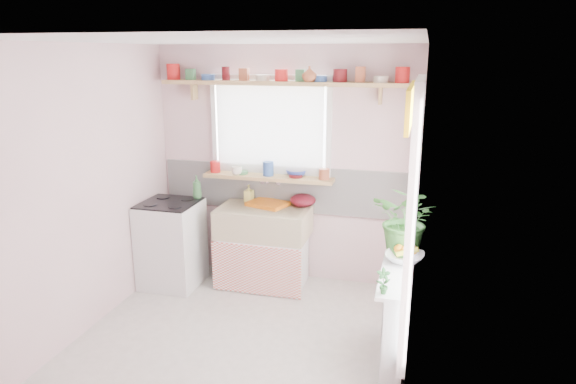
# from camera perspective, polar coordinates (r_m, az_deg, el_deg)

# --- Properties ---
(room) EXTENTS (3.20, 3.20, 3.20)m
(room) POSITION_cam_1_polar(r_m,az_deg,el_deg) (4.61, 5.15, 2.04)
(room) COLOR silver
(room) RESTS_ON ground
(sink_unit) EXTENTS (0.95, 0.65, 1.11)m
(sink_unit) POSITION_cam_1_polar(r_m,az_deg,el_deg) (5.47, -2.71, -6.03)
(sink_unit) COLOR white
(sink_unit) RESTS_ON ground
(cooker) EXTENTS (0.58, 0.58, 0.93)m
(cooker) POSITION_cam_1_polar(r_m,az_deg,el_deg) (5.61, -12.82, -5.58)
(cooker) COLOR white
(cooker) RESTS_ON ground
(radiator_ledge) EXTENTS (0.22, 0.95, 0.78)m
(radiator_ledge) POSITION_cam_1_polar(r_m,az_deg,el_deg) (4.27, 11.92, -13.35)
(radiator_ledge) COLOR white
(radiator_ledge) RESTS_ON ground
(windowsill) EXTENTS (1.40, 0.22, 0.04)m
(windowsill) POSITION_cam_1_polar(r_m,az_deg,el_deg) (5.43, -2.21, 1.64)
(windowsill) COLOR tan
(windowsill) RESTS_ON room
(pine_shelf) EXTENTS (2.52, 0.24, 0.04)m
(pine_shelf) POSITION_cam_1_polar(r_m,az_deg,el_deg) (5.23, -0.75, 11.99)
(pine_shelf) COLOR tan
(pine_shelf) RESTS_ON room
(shelf_crockery) EXTENTS (2.47, 0.11, 0.12)m
(shelf_crockery) POSITION_cam_1_polar(r_m,az_deg,el_deg) (5.24, -0.94, 12.81)
(shelf_crockery) COLOR red
(shelf_crockery) RESTS_ON pine_shelf
(sill_crockery) EXTENTS (1.35, 0.11, 0.12)m
(sill_crockery) POSITION_cam_1_polar(r_m,az_deg,el_deg) (5.41, -2.22, 2.42)
(sill_crockery) COLOR red
(sill_crockery) RESTS_ON windowsill
(dish_tray) EXTENTS (0.47, 0.41, 0.04)m
(dish_tray) POSITION_cam_1_polar(r_m,az_deg,el_deg) (5.43, -2.26, -1.31)
(dish_tray) COLOR orange
(dish_tray) RESTS_ON sink_unit
(colander) EXTENTS (0.35, 0.35, 0.12)m
(colander) POSITION_cam_1_polar(r_m,az_deg,el_deg) (5.41, 1.68, -0.90)
(colander) COLOR maroon
(colander) RESTS_ON sink_unit
(jade_plant) EXTENTS (0.69, 0.66, 0.60)m
(jade_plant) POSITION_cam_1_polar(r_m,az_deg,el_deg) (4.37, 13.14, -3.02)
(jade_plant) COLOR #33692A
(jade_plant) RESTS_ON radiator_ledge
(fruit_bowl) EXTENTS (0.36, 0.36, 0.08)m
(fruit_bowl) POSITION_cam_1_polar(r_m,az_deg,el_deg) (4.30, 12.83, -7.10)
(fruit_bowl) COLOR silver
(fruit_bowl) RESTS_ON radiator_ledge
(herb_pot) EXTENTS (0.12, 0.09, 0.19)m
(herb_pot) POSITION_cam_1_polar(r_m,az_deg,el_deg) (3.71, 10.56, -9.73)
(herb_pot) COLOR #28652B
(herb_pot) RESTS_ON radiator_ledge
(soap_bottle_sink) EXTENTS (0.09, 0.09, 0.19)m
(soap_bottle_sink) POSITION_cam_1_polar(r_m,az_deg,el_deg) (5.57, -4.37, -0.14)
(soap_bottle_sink) COLOR #DDD562
(soap_bottle_sink) RESTS_ON sink_unit
(sill_cup) EXTENTS (0.12, 0.12, 0.09)m
(sill_cup) POSITION_cam_1_polar(r_m,az_deg,el_deg) (5.47, -5.71, 2.36)
(sill_cup) COLOR white
(sill_cup) RESTS_ON windowsill
(sill_bowl) EXTENTS (0.23, 0.23, 0.07)m
(sill_bowl) POSITION_cam_1_polar(r_m,az_deg,el_deg) (5.40, 0.93, 2.14)
(sill_bowl) COLOR #30449D
(sill_bowl) RESTS_ON windowsill
(shelf_vase) EXTENTS (0.18, 0.18, 0.15)m
(shelf_vase) POSITION_cam_1_polar(r_m,az_deg,el_deg) (5.10, 2.40, 12.96)
(shelf_vase) COLOR #AB5934
(shelf_vase) RESTS_ON pine_shelf
(cooker_bottle) EXTENTS (0.13, 0.13, 0.25)m
(cooker_bottle) POSITION_cam_1_polar(r_m,az_deg,el_deg) (5.52, -10.10, 0.56)
(cooker_bottle) COLOR #3A7440
(cooker_bottle) RESTS_ON cooker
(fruit) EXTENTS (0.20, 0.14, 0.10)m
(fruit) POSITION_cam_1_polar(r_m,az_deg,el_deg) (4.28, 12.96, -6.32)
(fruit) COLOR orange
(fruit) RESTS_ON fruit_bowl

